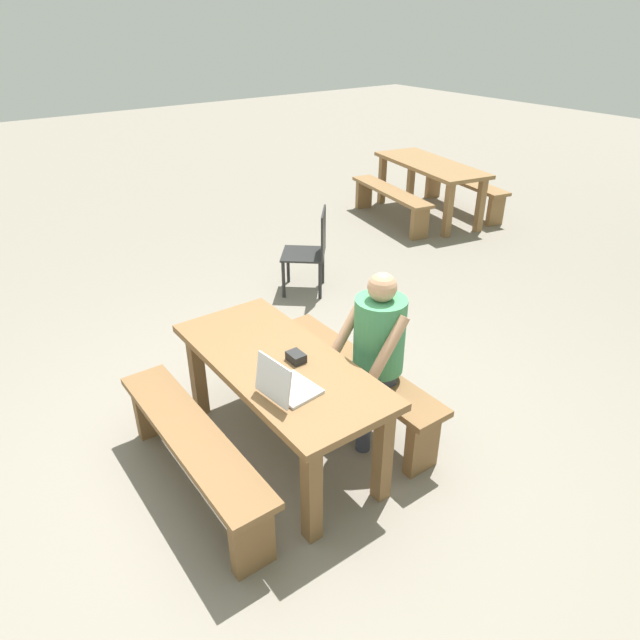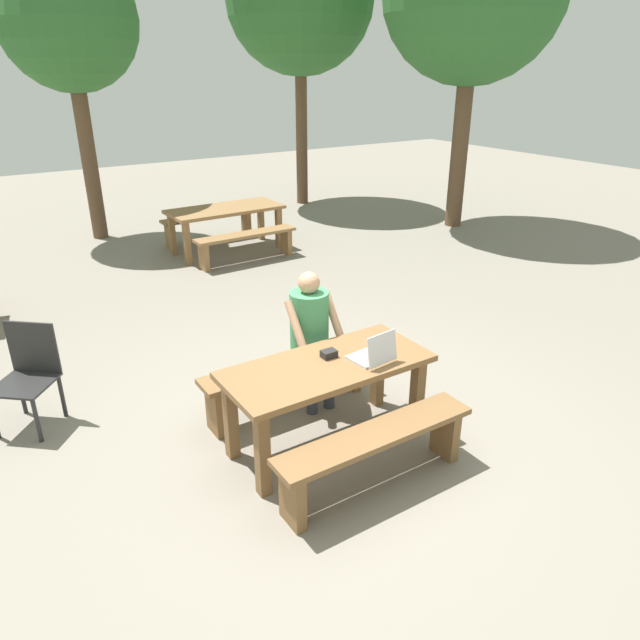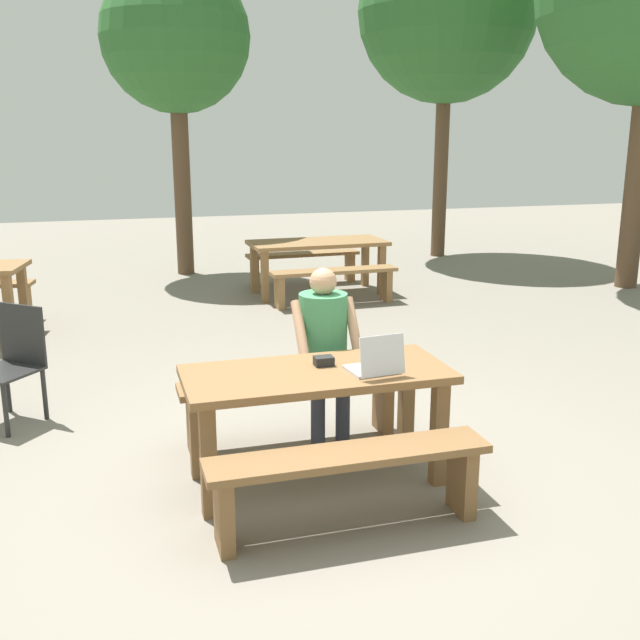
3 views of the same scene
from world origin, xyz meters
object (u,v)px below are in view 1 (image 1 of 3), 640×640
at_px(laptop, 285,385).
at_px(small_pouch, 296,357).
at_px(person_seated, 375,345).
at_px(picnic_table_mid, 430,172).
at_px(picnic_table_front, 280,377).
at_px(plastic_chair, 311,250).

distance_m(laptop, small_pouch, 0.35).
xyz_separation_m(laptop, person_seated, (-0.09, 0.76, -0.05)).
height_order(person_seated, picnic_table_mid, person_seated).
height_order(picnic_table_front, picnic_table_mid, picnic_table_mid).
relative_size(picnic_table_front, picnic_table_mid, 0.83).
xyz_separation_m(person_seated, picnic_table_mid, (-3.19, 3.80, -0.10)).
relative_size(person_seated, plastic_chair, 1.41).
distance_m(small_pouch, person_seated, 0.54).
relative_size(small_pouch, plastic_chair, 0.13).
height_order(laptop, person_seated, person_seated).
bearing_deg(person_seated, plastic_chair, 154.65).
distance_m(small_pouch, plastic_chair, 2.53).
bearing_deg(small_pouch, plastic_chair, 142.41).
xyz_separation_m(picnic_table_front, small_pouch, (0.07, 0.08, 0.15)).
xyz_separation_m(plastic_chair, picnic_table_mid, (-1.03, 2.78, 0.18)).
bearing_deg(small_pouch, picnic_table_mid, 125.02).
xyz_separation_m(picnic_table_front, picnic_table_mid, (-2.96, 4.40, 0.04)).
relative_size(laptop, person_seated, 0.25).
relative_size(person_seated, picnic_table_mid, 0.64).
distance_m(picnic_table_front, plastic_chair, 2.52).
distance_m(laptop, person_seated, 0.77).
bearing_deg(plastic_chair, small_pouch, 3.01).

